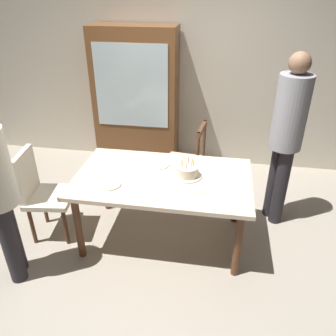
% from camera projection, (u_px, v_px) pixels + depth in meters
% --- Properties ---
extents(ground, '(6.40, 6.40, 0.00)m').
position_uv_depth(ground, '(163.00, 236.00, 3.56)').
color(ground, '#9E9384').
extents(back_wall, '(6.40, 0.10, 2.60)m').
position_uv_depth(back_wall, '(187.00, 71.00, 4.52)').
color(back_wall, beige).
rests_on(back_wall, ground).
extents(dining_table, '(1.67, 1.00, 0.73)m').
position_uv_depth(dining_table, '(163.00, 184.00, 3.25)').
color(dining_table, beige).
rests_on(dining_table, ground).
extents(birthday_cake, '(0.28, 0.28, 0.18)m').
position_uv_depth(birthday_cake, '(187.00, 172.00, 3.19)').
color(birthday_cake, silver).
rests_on(birthday_cake, dining_table).
extents(plate_near_celebrant, '(0.22, 0.22, 0.01)m').
position_uv_depth(plate_near_celebrant, '(109.00, 184.00, 3.07)').
color(plate_near_celebrant, silver).
rests_on(plate_near_celebrant, dining_table).
extents(plate_far_side, '(0.22, 0.22, 0.01)m').
position_uv_depth(plate_far_side, '(159.00, 164.00, 3.41)').
color(plate_far_side, silver).
rests_on(plate_far_side, dining_table).
extents(fork_near_celebrant, '(0.18, 0.04, 0.01)m').
position_uv_depth(fork_near_celebrant, '(93.00, 183.00, 3.10)').
color(fork_near_celebrant, silver).
rests_on(fork_near_celebrant, dining_table).
extents(fork_far_side, '(0.18, 0.02, 0.01)m').
position_uv_depth(fork_far_side, '(143.00, 163.00, 3.43)').
color(fork_far_side, silver).
rests_on(fork_far_side, dining_table).
extents(fork_near_guest, '(0.18, 0.04, 0.01)m').
position_uv_depth(fork_near_guest, '(197.00, 192.00, 2.97)').
color(fork_near_guest, silver).
rests_on(fork_near_guest, dining_table).
extents(chair_spindle_back, '(0.49, 0.49, 0.95)m').
position_uv_depth(chair_spindle_back, '(186.00, 163.00, 4.02)').
color(chair_spindle_back, tan).
rests_on(chair_spindle_back, ground).
extents(chair_upholstered, '(0.49, 0.49, 0.95)m').
position_uv_depth(chair_upholstered, '(40.00, 190.00, 3.37)').
color(chair_upholstered, beige).
rests_on(chair_upholstered, ground).
extents(person_guest, '(0.32, 0.32, 1.82)m').
position_uv_depth(person_guest, '(287.00, 132.00, 3.34)').
color(person_guest, '#262328').
rests_on(person_guest, ground).
extents(china_cabinet, '(1.10, 0.45, 1.90)m').
position_uv_depth(china_cabinet, '(136.00, 100.00, 4.53)').
color(china_cabinet, brown).
rests_on(china_cabinet, ground).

